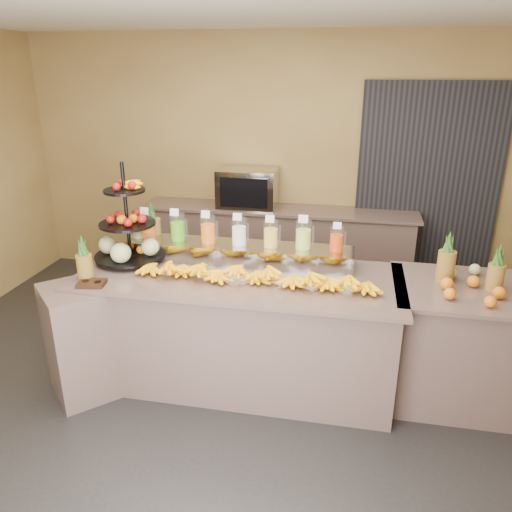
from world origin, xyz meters
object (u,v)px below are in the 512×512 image
(pitcher_tray, at_px, (239,253))
(banana_heap, at_px, (255,272))
(fruit_stand, at_px, (133,236))
(right_fruit_pile, at_px, (469,281))
(condiment_caddy, at_px, (92,283))
(oven_warmer, at_px, (248,188))

(pitcher_tray, xyz_separation_m, banana_heap, (0.20, -0.36, -0.00))
(fruit_stand, distance_m, right_fruit_pile, 2.60)
(condiment_caddy, xyz_separation_m, oven_warmer, (0.67, 2.34, 0.20))
(pitcher_tray, bearing_deg, right_fruit_pile, -7.69)
(pitcher_tray, bearing_deg, banana_heap, -60.69)
(condiment_caddy, distance_m, oven_warmer, 2.45)
(fruit_stand, xyz_separation_m, right_fruit_pile, (2.59, -0.09, -0.13))
(right_fruit_pile, height_order, oven_warmer, oven_warmer)
(pitcher_tray, distance_m, fruit_stand, 0.88)
(oven_warmer, bearing_deg, condiment_caddy, -106.16)
(oven_warmer, bearing_deg, right_fruit_pile, -43.44)
(right_fruit_pile, bearing_deg, fruit_stand, 178.11)
(banana_heap, bearing_deg, pitcher_tray, 119.31)
(banana_heap, xyz_separation_m, oven_warmer, (-0.49, 2.03, 0.15))
(fruit_stand, height_order, condiment_caddy, fruit_stand)
(banana_heap, distance_m, fruit_stand, 1.08)
(fruit_stand, height_order, oven_warmer, fruit_stand)
(fruit_stand, distance_m, oven_warmer, 1.91)
(pitcher_tray, xyz_separation_m, fruit_stand, (-0.85, -0.15, 0.13))
(oven_warmer, bearing_deg, fruit_stand, -107.50)
(banana_heap, height_order, right_fruit_pile, right_fruit_pile)
(banana_heap, bearing_deg, condiment_caddy, -164.60)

